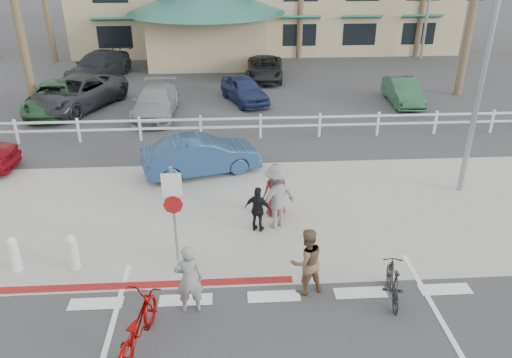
{
  "coord_description": "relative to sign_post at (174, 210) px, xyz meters",
  "views": [
    {
      "loc": [
        -0.97,
        -8.38,
        7.42
      ],
      "look_at": [
        -0.22,
        3.67,
        1.5
      ],
      "focal_mm": 35.0,
      "sensor_mm": 36.0,
      "label": 1
    }
  ],
  "objects": [
    {
      "name": "ground",
      "position": [
        2.3,
        -2.2,
        -1.45
      ],
      "size": [
        140.0,
        140.0,
        0.0
      ],
      "primitive_type": "plane",
      "color": "#333335"
    },
    {
      "name": "curb_red",
      "position": [
        -0.7,
        -1.0,
        -1.44
      ],
      "size": [
        7.0,
        0.25,
        0.02
      ],
      "primitive_type": "cube",
      "color": "maroon",
      "rests_on": "ground"
    },
    {
      "name": "pedestrian_a",
      "position": [
        2.65,
        1.47,
        -0.51
      ],
      "size": [
        1.41,
        1.21,
        1.89
      ],
      "primitive_type": "imported",
      "rotation": [
        0.0,
        0.0,
        3.65
      ],
      "color": "slate",
      "rests_on": "ground"
    },
    {
      "name": "pedestrian_b",
      "position": [
        2.7,
        2.14,
        -0.65
      ],
      "size": [
        0.92,
        0.77,
        1.6
      ],
      "primitive_type": "imported",
      "rotation": [
        0.0,
        0.0,
        3.53
      ],
      "color": "maroon",
      "rests_on": "ground"
    },
    {
      "name": "info_sign",
      "position": [
        16.3,
        19.8,
        1.35
      ],
      "size": [
        1.2,
        0.16,
        5.6
      ],
      "primitive_type": null,
      "color": "navy",
      "rests_on": "ground"
    },
    {
      "name": "lot_car_5",
      "position": [
        3.58,
        17.54,
        -0.84
      ],
      "size": [
        2.43,
        4.56,
        1.22
      ],
      "primitive_type": "imported",
      "rotation": [
        0.0,
        0.0,
        -0.1
      ],
      "color": "black",
      "rests_on": "ground"
    },
    {
      "name": "rider_black",
      "position": [
        3.04,
        -1.42,
        -0.63
      ],
      "size": [
        0.94,
        0.83,
        1.64
      ],
      "primitive_type": "imported",
      "rotation": [
        0.0,
        0.0,
        3.45
      ],
      "color": "brown",
      "rests_on": "ground"
    },
    {
      "name": "streetlight_0",
      "position": [
        8.8,
        3.3,
        3.05
      ],
      "size": [
        0.6,
        2.0,
        9.0
      ],
      "primitive_type": null,
      "color": "gray",
      "rests_on": "ground"
    },
    {
      "name": "lot_car_0",
      "position": [
        -6.54,
        12.28,
        -0.79
      ],
      "size": [
        2.54,
        4.92,
        1.33
      ],
      "primitive_type": "imported",
      "rotation": [
        0.0,
        0.0,
        0.07
      ],
      "color": "#25512D",
      "rests_on": "ground"
    },
    {
      "name": "lot_car_4",
      "position": [
        -5.8,
        18.02,
        -0.7
      ],
      "size": [
        3.44,
        5.52,
        1.49
      ],
      "primitive_type": "imported",
      "rotation": [
        0.0,
        0.0,
        -0.28
      ],
      "color": "black",
      "rests_on": "ground"
    },
    {
      "name": "bike_black",
      "position": [
        4.94,
        -1.83,
        -0.99
      ],
      "size": [
        0.66,
        1.57,
        0.92
      ],
      "primitive_type": "imported",
      "rotation": [
        0.0,
        0.0,
        2.99
      ],
      "color": "black",
      "rests_on": "ground"
    },
    {
      "name": "cross_street",
      "position": [
        2.3,
        6.3,
        -1.45
      ],
      "size": [
        40.0,
        5.0,
        0.01
      ],
      "primitive_type": "cube",
      "color": "#333335",
      "rests_on": "ground"
    },
    {
      "name": "rail_fence",
      "position": [
        2.8,
        8.3,
        -0.95
      ],
      "size": [
        29.4,
        0.16,
        1.0
      ],
      "primitive_type": null,
      "color": "silver",
      "rests_on": "ground"
    },
    {
      "name": "pedestrian_child",
      "position": [
        2.13,
        1.25,
        -0.78
      ],
      "size": [
        0.85,
        0.63,
        1.34
      ],
      "primitive_type": "imported",
      "rotation": [
        0.0,
        0.0,
        2.7
      ],
      "color": "black",
      "rests_on": "ground"
    },
    {
      "name": "lot_car_3",
      "position": [
        9.93,
        12.46,
        -0.85
      ],
      "size": [
        1.46,
        3.71,
        1.2
      ],
      "primitive_type": "imported",
      "rotation": [
        0.0,
        0.0,
        -0.05
      ],
      "color": "#224E34",
      "rests_on": "ground"
    },
    {
      "name": "lot_car_2",
      "position": [
        2.26,
        13.22,
        -0.83
      ],
      "size": [
        2.62,
        3.92,
        1.24
      ],
      "primitive_type": "imported",
      "rotation": [
        0.0,
        0.0,
        0.35
      ],
      "color": "#1A244D",
      "rests_on": "ground"
    },
    {
      "name": "sign_post",
      "position": [
        0.0,
        0.0,
        0.0
      ],
      "size": [
        0.5,
        0.1,
        2.9
      ],
      "primitive_type": null,
      "color": "gray",
      "rests_on": "ground"
    },
    {
      "name": "bollard_1",
      "position": [
        -3.9,
        -0.2,
        -0.97
      ],
      "size": [
        0.26,
        0.26,
        0.95
      ],
      "primitive_type": null,
      "color": "silver",
      "rests_on": "ground"
    },
    {
      "name": "parking_lot",
      "position": [
        2.3,
        15.8,
        -1.45
      ],
      "size": [
        50.0,
        16.0,
        0.01
      ],
      "primitive_type": "cube",
      "color": "#333335",
      "rests_on": "ground"
    },
    {
      "name": "rider_red",
      "position": [
        0.44,
        -1.92,
        -0.62
      ],
      "size": [
        0.64,
        0.45,
        1.66
      ],
      "primitive_type": "imported",
      "rotation": [
        0.0,
        0.0,
        3.23
      ],
      "color": "gray",
      "rests_on": "ground"
    },
    {
      "name": "car_white_sedan",
      "position": [
        0.45,
        5.15,
        -0.8
      ],
      "size": [
        4.2,
        2.46,
        1.31
      ],
      "primitive_type": "imported",
      "rotation": [
        0.0,
        0.0,
        1.86
      ],
      "color": "navy",
      "rests_on": "ground"
    },
    {
      "name": "bollard_0",
      "position": [
        -2.5,
        -0.2,
        -0.97
      ],
      "size": [
        0.26,
        0.26,
        0.95
      ],
      "primitive_type": null,
      "color": "silver",
      "rests_on": "ground"
    },
    {
      "name": "bike_red",
      "position": [
        -0.53,
        -2.94,
        -0.92
      ],
      "size": [
        1.1,
        2.1,
        1.05
      ],
      "primitive_type": "imported",
      "rotation": [
        0.0,
        0.0,
        2.93
      ],
      "color": "#780201",
      "rests_on": "ground"
    },
    {
      "name": "sidewalk_plaza",
      "position": [
        2.3,
        2.3,
        -1.44
      ],
      "size": [
        22.0,
        7.0,
        0.01
      ],
      "primitive_type": "cube",
      "color": "gray",
      "rests_on": "ground"
    },
    {
      "name": "lot_car_6",
      "position": [
        -5.67,
        12.65,
        -0.7
      ],
      "size": [
        4.54,
        5.98,
        1.51
      ],
      "primitive_type": "imported",
      "rotation": [
        0.0,
        0.0,
        -0.43
      ],
      "color": "#25272B",
      "rests_on": "ground"
    },
    {
      "name": "lot_car_1",
      "position": [
        -1.85,
        11.44,
        -0.81
      ],
      "size": [
        1.91,
        4.47,
        1.28
      ],
      "primitive_type": "imported",
      "rotation": [
        0.0,
        0.0,
        -0.02
      ],
      "color": "gray",
      "rests_on": "ground"
    }
  ]
}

